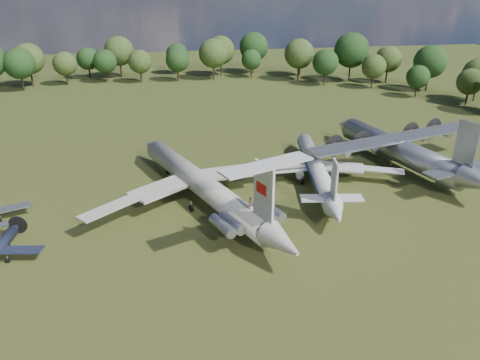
{
  "coord_description": "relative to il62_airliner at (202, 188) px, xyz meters",
  "views": [
    {
      "loc": [
        -1.25,
        -67.33,
        33.48
      ],
      "look_at": [
        8.5,
        -4.88,
        5.0
      ],
      "focal_mm": 35.0,
      "sensor_mm": 36.0,
      "label": 1
    }
  ],
  "objects": [
    {
      "name": "an12_transport",
      "position": [
        37.01,
        8.95,
        0.27
      ],
      "size": [
        47.06,
        50.0,
        5.43
      ],
      "primitive_type": null,
      "rotation": [
        0.0,
        0.0,
        0.29
      ],
      "color": "#AAADB2",
      "rests_on": "ground"
    },
    {
      "name": "ground",
      "position": [
        -3.02,
        1.38,
        -2.44
      ],
      "size": [
        300.0,
        300.0,
        0.0
      ],
      "primitive_type": "plane",
      "color": "#203A13",
      "rests_on": "ground"
    },
    {
      "name": "tu104_jet",
      "position": [
        19.93,
        4.59,
        -0.46
      ],
      "size": [
        34.88,
        43.34,
        3.96
      ],
      "primitive_type": null,
      "rotation": [
        0.0,
        0.0,
        -0.14
      ],
      "color": "white",
      "rests_on": "ground"
    },
    {
      "name": "person_on_il62",
      "position": [
        5.37,
        -12.58,
        3.33
      ],
      "size": [
        0.77,
        0.74,
        1.78
      ],
      "primitive_type": "imported",
      "rotation": [
        0.0,
        0.0,
        3.83
      ],
      "color": "olive",
      "rests_on": "il62_airliner"
    },
    {
      "name": "il62_airliner",
      "position": [
        0.0,
        0.0,
        0.0
      ],
      "size": [
        54.8,
        60.85,
        4.88
      ],
      "primitive_type": null,
      "rotation": [
        0.0,
        0.0,
        0.4
      ],
      "color": "silver",
      "rests_on": "ground"
    }
  ]
}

